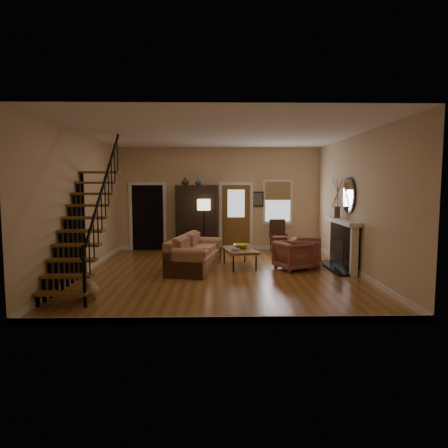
{
  "coord_description": "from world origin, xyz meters",
  "views": [
    {
      "loc": [
        -0.1,
        -9.39,
        2.12
      ],
      "look_at": [
        0.1,
        0.4,
        1.15
      ],
      "focal_mm": 32.0,
      "sensor_mm": 36.0,
      "label": 1
    }
  ],
  "objects_px": {
    "coffee_table": "(239,258)",
    "armchair_right": "(306,252)",
    "armchair_left": "(293,256)",
    "floor_lamp": "(204,228)",
    "armoire": "(197,219)",
    "side_chair": "(278,236)",
    "sofa": "(195,254)"
  },
  "relations": [
    {
      "from": "coffee_table",
      "to": "floor_lamp",
      "type": "xyz_separation_m",
      "value": [
        -0.96,
        1.64,
        0.61
      ]
    },
    {
      "from": "armchair_right",
      "to": "floor_lamp",
      "type": "relative_size",
      "value": 0.47
    },
    {
      "from": "floor_lamp",
      "to": "armoire",
      "type": "bearing_deg",
      "value": 107.12
    },
    {
      "from": "floor_lamp",
      "to": "coffee_table",
      "type": "bearing_deg",
      "value": -59.66
    },
    {
      "from": "sofa",
      "to": "side_chair",
      "type": "xyz_separation_m",
      "value": [
        2.48,
        2.54,
        0.11
      ]
    },
    {
      "from": "sofa",
      "to": "armchair_left",
      "type": "xyz_separation_m",
      "value": [
        2.45,
        -0.02,
        -0.05
      ]
    },
    {
      "from": "coffee_table",
      "to": "floor_lamp",
      "type": "height_order",
      "value": "floor_lamp"
    },
    {
      "from": "sofa",
      "to": "side_chair",
      "type": "relative_size",
      "value": 2.11
    },
    {
      "from": "armchair_left",
      "to": "floor_lamp",
      "type": "xyz_separation_m",
      "value": [
        -2.28,
        1.98,
        0.49
      ]
    },
    {
      "from": "floor_lamp",
      "to": "side_chair",
      "type": "xyz_separation_m",
      "value": [
        2.31,
        0.58,
        -0.33
      ]
    },
    {
      "from": "floor_lamp",
      "to": "side_chair",
      "type": "relative_size",
      "value": 1.66
    },
    {
      "from": "armoire",
      "to": "armchair_left",
      "type": "xyz_separation_m",
      "value": [
        2.52,
        -2.76,
        -0.7
      ]
    },
    {
      "from": "sofa",
      "to": "armchair_left",
      "type": "bearing_deg",
      "value": 11.35
    },
    {
      "from": "sofa",
      "to": "side_chair",
      "type": "bearing_deg",
      "value": 57.48
    },
    {
      "from": "sofa",
      "to": "floor_lamp",
      "type": "bearing_deg",
      "value": 96.8
    },
    {
      "from": "armchair_left",
      "to": "armchair_right",
      "type": "bearing_deg",
      "value": -68.33
    },
    {
      "from": "side_chair",
      "to": "armchair_right",
      "type": "bearing_deg",
      "value": -79.71
    },
    {
      "from": "armchair_left",
      "to": "side_chair",
      "type": "height_order",
      "value": "side_chair"
    },
    {
      "from": "armchair_right",
      "to": "floor_lamp",
      "type": "height_order",
      "value": "floor_lamp"
    },
    {
      "from": "floor_lamp",
      "to": "side_chair",
      "type": "height_order",
      "value": "floor_lamp"
    },
    {
      "from": "sofa",
      "to": "armchair_right",
      "type": "bearing_deg",
      "value": 19.9
    },
    {
      "from": "sofa",
      "to": "coffee_table",
      "type": "relative_size",
      "value": 1.75
    },
    {
      "from": "coffee_table",
      "to": "floor_lamp",
      "type": "relative_size",
      "value": 0.73
    },
    {
      "from": "armoire",
      "to": "coffee_table",
      "type": "bearing_deg",
      "value": -63.63
    },
    {
      "from": "armoire",
      "to": "coffee_table",
      "type": "distance_m",
      "value": 2.83
    },
    {
      "from": "armchair_right",
      "to": "coffee_table",
      "type": "bearing_deg",
      "value": 107.36
    },
    {
      "from": "coffee_table",
      "to": "armchair_left",
      "type": "distance_m",
      "value": 1.37
    },
    {
      "from": "coffee_table",
      "to": "armchair_right",
      "type": "relative_size",
      "value": 1.54
    },
    {
      "from": "armchair_left",
      "to": "armoire",
      "type": "bearing_deg",
      "value": 18.14
    },
    {
      "from": "coffee_table",
      "to": "armchair_right",
      "type": "bearing_deg",
      "value": 3.2
    },
    {
      "from": "sofa",
      "to": "armoire",
      "type": "bearing_deg",
      "value": 103.24
    },
    {
      "from": "sofa",
      "to": "floor_lamp",
      "type": "xyz_separation_m",
      "value": [
        0.17,
        1.96,
        0.44
      ]
    }
  ]
}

